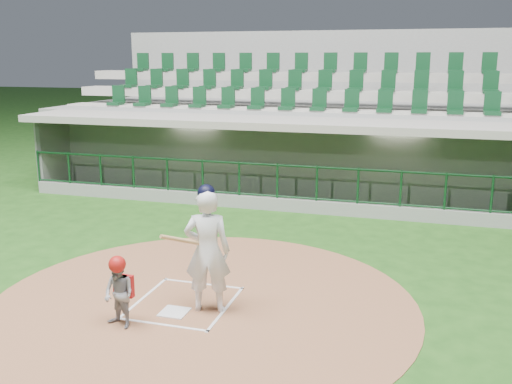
% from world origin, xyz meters
% --- Properties ---
extents(ground, '(120.00, 120.00, 0.00)m').
position_xyz_m(ground, '(0.00, 0.00, 0.00)').
color(ground, '#1C4714').
rests_on(ground, ground).
extents(dirt_circle, '(7.20, 7.20, 0.01)m').
position_xyz_m(dirt_circle, '(0.30, -0.20, 0.01)').
color(dirt_circle, brown).
rests_on(dirt_circle, ground).
extents(home_plate, '(0.43, 0.43, 0.02)m').
position_xyz_m(home_plate, '(0.00, -0.70, 0.02)').
color(home_plate, silver).
rests_on(home_plate, dirt_circle).
extents(batter_box_chalk, '(1.55, 1.80, 0.01)m').
position_xyz_m(batter_box_chalk, '(0.00, -0.30, 0.02)').
color(batter_box_chalk, white).
rests_on(batter_box_chalk, ground).
extents(dugout_structure, '(16.40, 3.70, 3.00)m').
position_xyz_m(dugout_structure, '(-0.06, 7.83, 0.96)').
color(dugout_structure, slate).
rests_on(dugout_structure, ground).
extents(seating_deck, '(17.00, 6.72, 5.15)m').
position_xyz_m(seating_deck, '(0.00, 10.91, 1.42)').
color(seating_deck, gray).
rests_on(seating_deck, ground).
extents(batter, '(0.96, 0.97, 2.10)m').
position_xyz_m(batter, '(0.49, -0.44, 1.05)').
color(batter, white).
rests_on(batter, dirt_circle).
extents(catcher, '(0.62, 0.55, 1.14)m').
position_xyz_m(catcher, '(-0.59, -1.37, 0.58)').
color(catcher, gray).
rests_on(catcher, dirt_circle).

